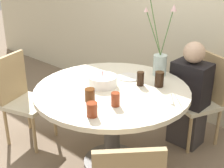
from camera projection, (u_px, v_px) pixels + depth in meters
ground_plane at (112, 162)px, 2.89m from camera, size 16.00×16.00×0.00m
wall_back at (195, 3)px, 3.27m from camera, size 8.00×0.05×2.60m
dining_table at (112, 103)px, 2.65m from camera, size 1.30×1.30×0.75m
chair_near_front at (203, 95)px, 3.07m from camera, size 0.53×0.53×0.90m
chair_far_back at (22, 94)px, 3.07m from camera, size 0.50×0.50×0.90m
birthday_cake at (103, 81)px, 2.63m from camera, size 0.24×0.24×0.13m
flower_vase at (160, 59)px, 2.82m from camera, size 0.18×0.28×0.75m
side_plate at (129, 77)px, 2.81m from camera, size 0.21×0.21×0.01m
drink_glass_0 at (92, 110)px, 2.14m from camera, size 0.08×0.08×0.10m
drink_glass_1 at (159, 79)px, 2.61m from camera, size 0.08×0.08×0.13m
drink_glass_2 at (115, 99)px, 2.29m from camera, size 0.07×0.07×0.10m
drink_glass_3 at (140, 79)px, 2.63m from camera, size 0.06×0.06×0.12m
drink_glass_4 at (90, 95)px, 2.36m from camera, size 0.08×0.08×0.10m
person_woman at (189, 98)px, 3.01m from camera, size 0.34×0.24×1.06m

